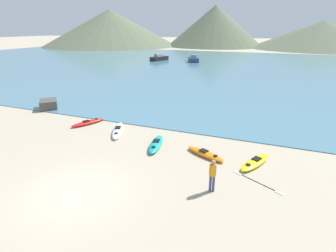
{
  "coord_description": "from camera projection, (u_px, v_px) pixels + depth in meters",
  "views": [
    {
      "loc": [
        7.82,
        -8.06,
        7.24
      ],
      "look_at": [
        1.19,
        8.56,
        0.5
      ],
      "focal_mm": 28.0,
      "sensor_mm": 36.0,
      "label": 1
    }
  ],
  "objects": [
    {
      "name": "ground_plane",
      "position": [
        77.0,
        192.0,
        12.27
      ],
      "size": [
        400.0,
        400.0,
        0.0
      ],
      "primitive_type": "plane",
      "color": "tan"
    },
    {
      "name": "bay_water",
      "position": [
        230.0,
        67.0,
        50.48
      ],
      "size": [
        160.0,
        70.0,
        0.06
      ],
      "primitive_type": "cube",
      "color": "teal",
      "rests_on": "ground_plane"
    },
    {
      "name": "far_hill_left",
      "position": [
        110.0,
        28.0,
        108.53
      ],
      "size": [
        55.37,
        55.37,
        14.29
      ],
      "primitive_type": "cone",
      "color": "#5B664C",
      "rests_on": "ground_plane"
    },
    {
      "name": "far_hill_midleft",
      "position": [
        215.0,
        26.0,
        106.06
      ],
      "size": [
        38.97,
        38.97,
        15.79
      ],
      "primitive_type": "cone",
      "color": "#5B664C",
      "rests_on": "ground_plane"
    },
    {
      "name": "far_hill_midright",
      "position": [
        322.0,
        35.0,
        94.65
      ],
      "size": [
        50.44,
        50.44,
        9.63
      ],
      "primitive_type": "cone",
      "color": "#5B664C",
      "rests_on": "ground_plane"
    },
    {
      "name": "kayak_on_sand_0",
      "position": [
        255.0,
        162.0,
        14.72
      ],
      "size": [
        1.82,
        2.91,
        0.34
      ],
      "color": "yellow",
      "rests_on": "ground_plane"
    },
    {
      "name": "kayak_on_sand_1",
      "position": [
        88.0,
        123.0,
        20.85
      ],
      "size": [
        1.74,
        2.78,
        0.34
      ],
      "color": "red",
      "rests_on": "ground_plane"
    },
    {
      "name": "kayak_on_sand_2",
      "position": [
        118.0,
        130.0,
        19.27
      ],
      "size": [
        2.06,
        3.32,
        0.34
      ],
      "color": "white",
      "rests_on": "ground_plane"
    },
    {
      "name": "kayak_on_sand_3",
      "position": [
        156.0,
        144.0,
        16.97
      ],
      "size": [
        1.33,
        2.95,
        0.37
      ],
      "color": "teal",
      "rests_on": "ground_plane"
    },
    {
      "name": "kayak_on_sand_4",
      "position": [
        205.0,
        154.0,
        15.69
      ],
      "size": [
        2.73,
        1.77,
        0.34
      ],
      "color": "orange",
      "rests_on": "ground_plane"
    },
    {
      "name": "person_near_foreground",
      "position": [
        213.0,
        174.0,
        12.04
      ],
      "size": [
        0.33,
        0.28,
        1.64
      ],
      "color": "#384260",
      "rests_on": "ground_plane"
    },
    {
      "name": "moored_boat_0",
      "position": [
        193.0,
        59.0,
        58.16
      ],
      "size": [
        3.22,
        3.88,
        1.58
      ],
      "color": "navy",
      "rests_on": "bay_water"
    },
    {
      "name": "moored_boat_1",
      "position": [
        159.0,
        58.0,
        60.9
      ],
      "size": [
        3.19,
        4.93,
        1.48
      ],
      "color": "black",
      "rests_on": "bay_water"
    },
    {
      "name": "loose_paddle",
      "position": [
        258.0,
        182.0,
        13.03
      ],
      "size": [
        2.54,
        1.47,
        0.03
      ],
      "color": "black",
      "rests_on": "ground_plane"
    },
    {
      "name": "shoreline_rock",
      "position": [
        49.0,
        104.0,
        24.75
      ],
      "size": [
        2.35,
        2.37,
        0.86
      ],
      "primitive_type": "cube",
      "rotation": [
        0.0,
        0.0,
        0.76
      ],
      "color": "#4C4742",
      "rests_on": "ground_plane"
    }
  ]
}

